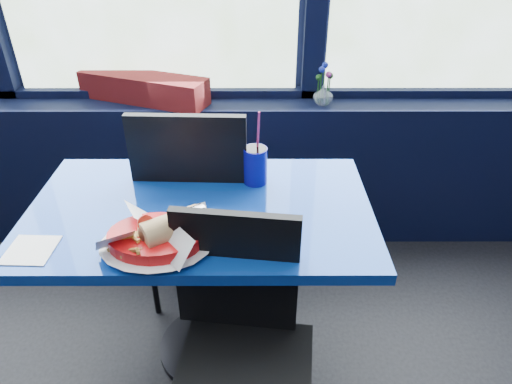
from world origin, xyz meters
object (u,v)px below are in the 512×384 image
Objects in this scene: near_table at (203,247)px; chair_near_front at (241,336)px; food_basket at (158,236)px; flower_vase at (323,92)px; chair_near_back at (196,198)px; soda_cup at (255,165)px; planter_box at (144,88)px; ketchup_bottle at (205,150)px.

near_table is 0.40m from chair_near_front.
near_table is at bearing 56.07° from food_basket.
chair_near_front is at bearing -107.55° from flower_vase.
near_table is 5.77× the size of flower_vase.
food_basket is at bearing -121.04° from flower_vase.
chair_near_back is 4.90× the size of flower_vase.
chair_near_back is at bearing -138.67° from flower_vase.
chair_near_front reaches higher than near_table.
near_table is at bearing 103.40° from chair_near_back.
chair_near_front is at bearing -94.83° from soda_cup.
planter_box is (-0.51, 1.26, 0.35)m from chair_near_front.
soda_cup is (0.19, 0.17, 0.26)m from near_table.
chair_near_front is 1.40m from planter_box.
planter_box is 0.90m from flower_vase.
chair_near_back is at bearing 101.29° from near_table.
flower_vase is (0.38, 1.20, 0.34)m from chair_near_front.
flower_vase is 0.61× the size of food_basket.
chair_near_back is 3.38× the size of soda_cup.
ketchup_bottle is (-0.53, -0.58, -0.02)m from flower_vase.
ketchup_bottle is at bearing 158.09° from soda_cup.
ketchup_bottle is 0.71× the size of soda_cup.
food_basket is 0.48m from ketchup_bottle.
soda_cup is at bearing -30.81° from planter_box.
flower_vase is at bearing 47.78° from ketchup_bottle.
soda_cup is at bearing 153.02° from chair_near_back.
near_table is 1.03m from flower_vase.
ketchup_bottle is at bearing 90.20° from near_table.
near_table is 1.00m from planter_box.
food_basket is at bearing 155.61° from chair_near_front.
planter_box is 1.95× the size of food_basket.
near_table is at bearing -122.49° from flower_vase.
planter_box reaches higher than food_basket.
flower_vase reaches higher than near_table.
food_basket is (-0.63, -1.05, -0.07)m from flower_vase.
flower_vase reaches higher than planter_box.
near_table is at bearing -46.34° from planter_box.
planter_box is at bearing 112.43° from near_table.
soda_cup is at bearing 43.80° from food_basket.
near_table is 5.59× the size of ketchup_bottle.
chair_near_back is at bearing -40.93° from planter_box.
soda_cup reaches higher than food_basket.
planter_box is at bearing 127.96° from soda_cup.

